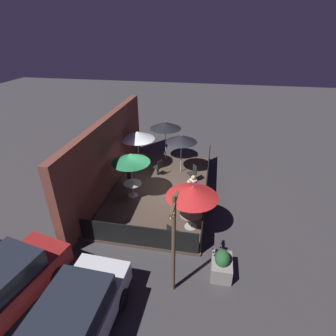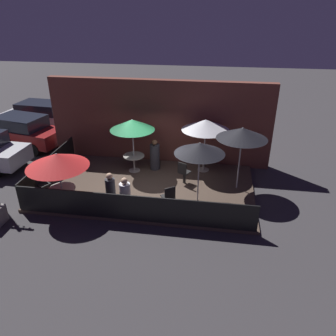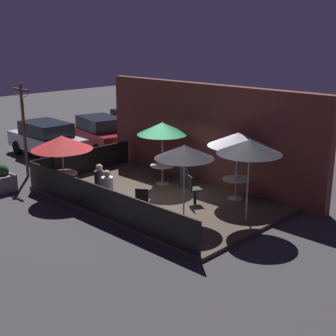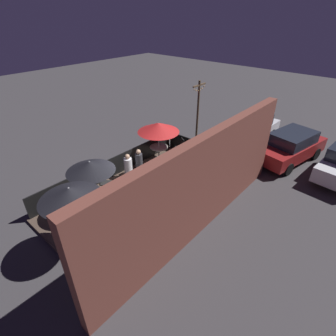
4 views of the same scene
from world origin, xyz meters
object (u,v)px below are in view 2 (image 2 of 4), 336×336
object	(u,v)px
dining_table_2	(204,158)
patron_1	(155,156)
patio_umbrella_0	(57,160)
patio_umbrella_1	(132,125)
dining_table_1	(134,159)
patron_2	(125,195)
patio_chair_2	(184,172)
patron_0	(111,191)
parked_car_1	(22,131)
dining_table_0	(62,192)
patio_chair_0	(169,197)
patio_umbrella_2	(206,125)
patio_umbrella_3	(242,133)
patio_chair_1	(42,183)
parked_car_2	(42,115)
patio_umbrella_4	(200,148)

from	to	relation	value
dining_table_2	patron_1	distance (m)	2.11
patio_umbrella_0	patio_umbrella_1	bearing A→B (deg)	59.54
dining_table_2	patron_1	xyz separation A→B (m)	(-2.10, -0.20, 0.03)
patio_umbrella_0	dining_table_1	size ratio (longest dim) A/B	2.35
patron_2	patio_umbrella_1	bearing A→B (deg)	117.34
patio_chair_2	patron_0	bearing A→B (deg)	158.06
patio_umbrella_0	parked_car_1	world-z (taller)	patio_umbrella_0
patio_umbrella_0	parked_car_1	bearing A→B (deg)	131.42
dining_table_0	patio_chair_0	bearing A→B (deg)	4.45
patio_umbrella_2	patio_umbrella_3	xyz separation A→B (m)	(1.38, -1.36, 0.21)
dining_table_1	patron_1	bearing A→B (deg)	21.22
patio_umbrella_1	dining_table_1	distance (m)	1.52
dining_table_0	patio_chair_2	bearing A→B (deg)	29.18
patio_umbrella_1	dining_table_0	size ratio (longest dim) A/B	2.44
patio_umbrella_1	patio_chair_0	distance (m)	3.73
patio_chair_0	patron_2	size ratio (longest dim) A/B	0.78
dining_table_1	dining_table_2	size ratio (longest dim) A/B	0.99
patio_umbrella_0	patron_1	distance (m)	4.48
patron_2	parked_car_1	size ratio (longest dim) A/B	0.27
patio_umbrella_2	patio_chair_0	xyz separation A→B (m)	(-1.02, -3.31, -1.53)
patio_chair_1	patio_chair_2	distance (m)	5.38
patio_umbrella_3	patron_0	world-z (taller)	patio_umbrella_3
patio_umbrella_2	patron_0	size ratio (longest dim) A/B	1.78
patio_umbrella_1	patio_chair_0	world-z (taller)	patio_umbrella_1
patio_umbrella_0	parked_car_2	distance (m)	9.20
patio_umbrella_2	dining_table_1	bearing A→B (deg)	-169.89
patio_umbrella_3	parked_car_1	xyz separation A→B (m)	(-10.69, 2.91, -1.54)
patio_umbrella_2	patio_chair_1	xyz separation A→B (m)	(-5.84, -3.02, -1.55)
patio_umbrella_0	patio_umbrella_4	distance (m)	4.82
patio_umbrella_0	patio_umbrella_2	bearing A→B (deg)	37.13
patron_0	parked_car_1	world-z (taller)	parked_car_1
patron_0	parked_car_1	bearing A→B (deg)	68.70
patio_umbrella_3	patron_2	size ratio (longest dim) A/B	2.04
dining_table_0	parked_car_2	size ratio (longest dim) A/B	0.21
patio_umbrella_1	patio_chair_2	xyz separation A→B (m)	(2.23, -0.82, -1.56)
patron_2	parked_car_2	xyz separation A→B (m)	(-7.08, 7.60, 0.18)
patron_0	parked_car_1	distance (m)	7.90
patio_umbrella_0	patron_2	xyz separation A→B (m)	(2.24, 0.15, -1.24)
patron_0	parked_car_2	distance (m)	9.91
patio_umbrella_4	patio_umbrella_2	bearing A→B (deg)	88.42
dining_table_2	parked_car_2	distance (m)	10.46
patron_0	patio_chair_1	bearing A→B (deg)	100.39
patio_umbrella_2	patron_2	xyz separation A→B (m)	(-2.52, -3.46, -1.52)
dining_table_1	parked_car_2	xyz separation A→B (m)	(-6.65, 4.67, 0.15)
patron_2	patio_umbrella_4	bearing A→B (deg)	39.91
dining_table_0	dining_table_1	xyz separation A→B (m)	(1.81, 3.08, 0.01)
dining_table_0	parked_car_2	world-z (taller)	parked_car_2
patron_2	patio_chair_0	bearing A→B (deg)	24.47
patio_chair_1	parked_car_1	size ratio (longest dim) A/B	0.21
patio_umbrella_4	patio_chair_0	world-z (taller)	patio_umbrella_4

